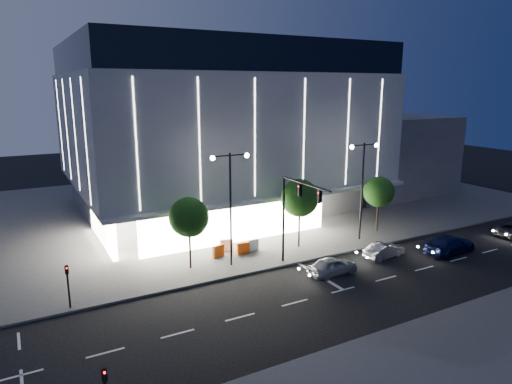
{
  "coord_description": "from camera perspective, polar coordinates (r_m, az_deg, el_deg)",
  "views": [
    {
      "loc": [
        -17.35,
        -24.29,
        13.77
      ],
      "look_at": [
        0.8,
        8.92,
        5.0
      ],
      "focal_mm": 32.0,
      "sensor_mm": 36.0,
      "label": 1
    }
  ],
  "objects": [
    {
      "name": "barrier_a",
      "position": [
        37.67,
        -4.72,
        -7.39
      ],
      "size": [
        1.12,
        0.59,
        1.0
      ],
      "primitive_type": "cube",
      "rotation": [
        0.0,
        0.0,
        0.33
      ],
      "color": "#C4460A",
      "rests_on": "sidewalk_museum"
    },
    {
      "name": "car_second",
      "position": [
        39.22,
        15.73,
        -7.05
      ],
      "size": [
        3.93,
        1.73,
        1.25
      ],
      "primitive_type": "imported",
      "rotation": [
        0.0,
        0.0,
        1.68
      ],
      "color": "#9FA0A6",
      "rests_on": "ground"
    },
    {
      "name": "sidewalk_museum",
      "position": [
        54.95,
        -3.69,
        -1.41
      ],
      "size": [
        70.0,
        40.0,
        0.15
      ],
      "primitive_type": "cube",
      "color": "#474747",
      "rests_on": "ground"
    },
    {
      "name": "street_lamp_west",
      "position": [
        34.42,
        -3.21,
        -0.1
      ],
      "size": [
        3.16,
        0.36,
        9.0
      ],
      "color": "black",
      "rests_on": "ground"
    },
    {
      "name": "barrier_b",
      "position": [
        39.01,
        -3.72,
        -6.64
      ],
      "size": [
        1.13,
        0.54,
        1.0
      ],
      "primitive_type": "cube",
      "rotation": [
        0.0,
        0.0,
        -0.27
      ],
      "color": "white",
      "rests_on": "sidewalk_museum"
    },
    {
      "name": "car_lead",
      "position": [
        35.0,
        9.55,
        -9.12
      ],
      "size": [
        4.01,
        1.73,
        1.35
      ],
      "primitive_type": "imported",
      "rotation": [
        0.0,
        0.0,
        1.6
      ],
      "color": "#A1A3A8",
      "rests_on": "ground"
    },
    {
      "name": "car_third",
      "position": [
        42.05,
        23.03,
        -6.06
      ],
      "size": [
        5.45,
        2.7,
        1.52
      ],
      "primitive_type": "imported",
      "rotation": [
        0.0,
        0.0,
        1.68
      ],
      "color": "#121744",
      "rests_on": "ground"
    },
    {
      "name": "annex_building",
      "position": [
        65.49,
        13.19,
        5.01
      ],
      "size": [
        16.0,
        20.0,
        10.0
      ],
      "primitive_type": "cube",
      "color": "#4C4C51",
      "rests_on": "ground"
    },
    {
      "name": "ground",
      "position": [
        32.88,
        6.39,
        -11.8
      ],
      "size": [
        160.0,
        160.0,
        0.0
      ],
      "primitive_type": "plane",
      "color": "black",
      "rests_on": "ground"
    },
    {
      "name": "tree_mid",
      "position": [
        39.07,
        5.5,
        -0.99
      ],
      "size": [
        3.25,
        3.25,
        6.15
      ],
      "color": "black",
      "rests_on": "ground"
    },
    {
      "name": "ped_signal_far",
      "position": [
        31.24,
        -22.46,
        -10.36
      ],
      "size": [
        0.22,
        0.24,
        3.0
      ],
      "color": "black",
      "rests_on": "ground"
    },
    {
      "name": "tree_left",
      "position": [
        34.71,
        -8.34,
        -3.39
      ],
      "size": [
        3.02,
        3.02,
        5.72
      ],
      "color": "black",
      "rests_on": "ground"
    },
    {
      "name": "museum",
      "position": [
        51.04,
        -5.11,
        7.94
      ],
      "size": [
        30.0,
        25.8,
        18.0
      ],
      "color": "#4C4C51",
      "rests_on": "ground"
    },
    {
      "name": "traffic_mast",
      "position": [
        34.3,
        4.78,
        -1.77
      ],
      "size": [
        0.33,
        5.89,
        7.07
      ],
      "color": "black",
      "rests_on": "ground"
    },
    {
      "name": "barrier_c",
      "position": [
        38.19,
        -1.61,
        -7.05
      ],
      "size": [
        1.11,
        0.28,
        1.0
      ],
      "primitive_type": "cube",
      "rotation": [
        0.0,
        0.0,
        -0.02
      ],
      "color": "#FF560E",
      "rests_on": "sidewalk_museum"
    },
    {
      "name": "tree_right",
      "position": [
        44.73,
        15.09,
        -0.18
      ],
      "size": [
        2.91,
        2.91,
        5.51
      ],
      "color": "black",
      "rests_on": "ground"
    },
    {
      "name": "barrier_d",
      "position": [
        38.89,
        -0.43,
        -6.67
      ],
      "size": [
        1.12,
        0.35,
        1.0
      ],
      "primitive_type": "cube",
      "rotation": [
        0.0,
        0.0,
        0.09
      ],
      "color": "white",
      "rests_on": "sidewalk_museum"
    },
    {
      "name": "street_lamp_east",
      "position": [
        41.56,
        13.19,
        1.86
      ],
      "size": [
        3.16,
        0.36,
        9.0
      ],
      "color": "black",
      "rests_on": "ground"
    }
  ]
}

